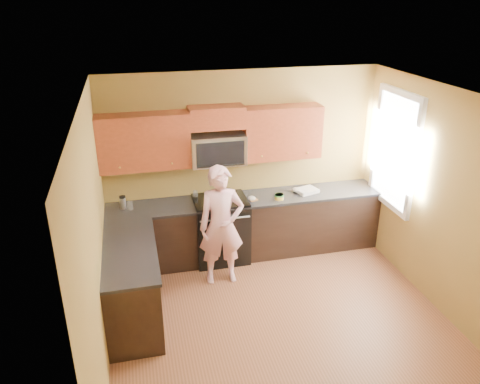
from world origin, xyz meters
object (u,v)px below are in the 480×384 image
object	(u,v)px
stove	(221,229)
microwave	(218,163)
butter_tub	(279,199)
woman	(221,226)
travel_mug	(124,209)
frying_pan	(220,207)

from	to	relation	value
stove	microwave	size ratio (longest dim) A/B	1.25
microwave	butter_tub	xyz separation A→B (m)	(0.84, -0.26, -0.53)
woman	travel_mug	xyz separation A→B (m)	(-1.24, 0.64, 0.09)
microwave	woman	world-z (taller)	microwave
butter_tub	travel_mug	xyz separation A→B (m)	(-2.18, 0.20, 0.00)
woman	frying_pan	bearing A→B (deg)	84.72
microwave	butter_tub	size ratio (longest dim) A/B	5.78
microwave	woman	xyz separation A→B (m)	(-0.10, -0.70, -0.62)
butter_tub	travel_mug	distance (m)	2.19
frying_pan	butter_tub	size ratio (longest dim) A/B	3.68
woman	butter_tub	xyz separation A→B (m)	(0.94, 0.44, 0.09)
travel_mug	woman	bearing A→B (deg)	-27.43
travel_mug	butter_tub	bearing A→B (deg)	-5.34
frying_pan	microwave	bearing A→B (deg)	74.58
microwave	frying_pan	distance (m)	0.63
woman	travel_mug	distance (m)	1.40
stove	microwave	xyz separation A→B (m)	(0.00, 0.12, 0.97)
microwave	travel_mug	size ratio (longest dim) A/B	4.12
microwave	travel_mug	distance (m)	1.44
woman	butter_tub	world-z (taller)	woman
microwave	butter_tub	distance (m)	1.02
stove	travel_mug	size ratio (longest dim) A/B	5.15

